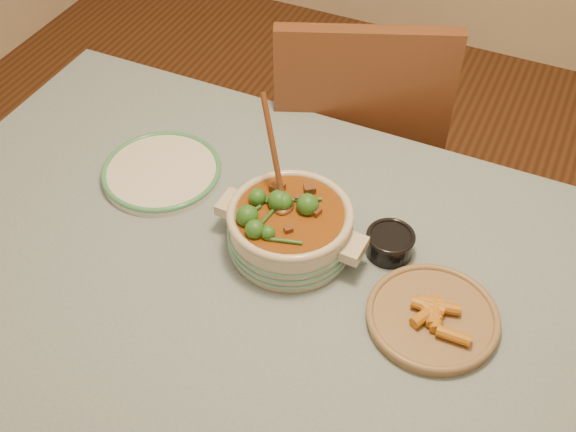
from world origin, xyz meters
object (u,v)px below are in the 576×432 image
(dining_table, at_px, (264,297))
(condiment_bowl, at_px, (390,242))
(chair_far, at_px, (356,137))
(white_plate, at_px, (162,172))
(fried_plate, at_px, (433,316))
(stew_casserole, at_px, (290,225))

(dining_table, xyz_separation_m, condiment_bowl, (0.22, 0.16, 0.12))
(condiment_bowl, distance_m, chair_far, 0.66)
(white_plate, relative_size, condiment_bowl, 2.72)
(dining_table, xyz_separation_m, chair_far, (-0.05, 0.72, -0.10))
(dining_table, distance_m, chair_far, 0.73)
(dining_table, relative_size, chair_far, 1.69)
(white_plate, height_order, condiment_bowl, condiment_bowl)
(white_plate, xyz_separation_m, chair_far, (0.30, 0.56, -0.21))
(dining_table, height_order, white_plate, white_plate)
(white_plate, bearing_deg, condiment_bowl, -0.33)
(fried_plate, bearing_deg, chair_far, 120.64)
(dining_table, height_order, stew_casserole, stew_casserole)
(white_plate, bearing_deg, dining_table, -25.15)
(white_plate, distance_m, condiment_bowl, 0.57)
(condiment_bowl, relative_size, fried_plate, 0.43)
(dining_table, bearing_deg, white_plate, 154.85)
(white_plate, bearing_deg, chair_far, 61.98)
(white_plate, distance_m, fried_plate, 0.72)
(stew_casserole, xyz_separation_m, chair_far, (-0.08, 0.63, -0.26))
(stew_casserole, bearing_deg, white_plate, 168.15)
(dining_table, distance_m, fried_plate, 0.38)
(chair_far, bearing_deg, white_plate, 39.77)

